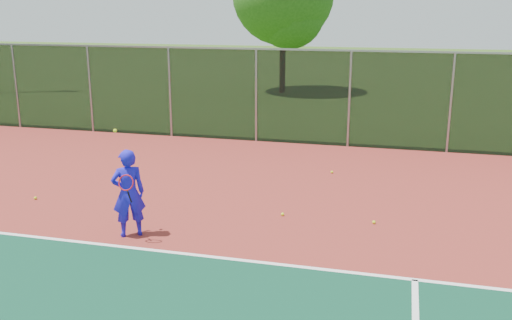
{
  "coord_description": "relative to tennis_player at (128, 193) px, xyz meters",
  "views": [
    {
      "loc": [
        1.64,
        -5.75,
        4.27
      ],
      "look_at": [
        -1.18,
        5.0,
        1.3
      ],
      "focal_mm": 40.0,
      "sensor_mm": 36.0,
      "label": 1
    }
  ],
  "objects": [
    {
      "name": "court_apron",
      "position": [
        3.3,
        -1.57,
        -0.87
      ],
      "size": [
        30.0,
        20.0,
        0.02
      ],
      "primitive_type": "cube",
      "color": "maroon",
      "rests_on": "ground"
    },
    {
      "name": "practice_ball_4",
      "position": [
        -3.1,
        1.39,
        -0.82
      ],
      "size": [
        0.07,
        0.07,
        0.07
      ],
      "primitive_type": "sphere",
      "color": "#D1EE1B",
      "rests_on": "court_apron"
    },
    {
      "name": "fence_back",
      "position": [
        3.3,
        8.43,
        0.69
      ],
      "size": [
        30.0,
        0.06,
        3.03
      ],
      "color": "black",
      "rests_on": "court_apron"
    },
    {
      "name": "practice_ball_1",
      "position": [
        2.62,
        1.78,
        -0.82
      ],
      "size": [
        0.07,
        0.07,
        0.07
      ],
      "primitive_type": "sphere",
      "color": "#D1EE1B",
      "rests_on": "court_apron"
    },
    {
      "name": "tennis_player",
      "position": [
        0.0,
        0.0,
        0.0
      ],
      "size": [
        0.75,
        0.76,
        2.07
      ],
      "color": "#1D16D5",
      "rests_on": "court_apron"
    },
    {
      "name": "practice_ball_6",
      "position": [
        4.51,
        1.8,
        -0.82
      ],
      "size": [
        0.07,
        0.07,
        0.07
      ],
      "primitive_type": "sphere",
      "color": "#D1EE1B",
      "rests_on": "court_apron"
    },
    {
      "name": "practice_ball_3",
      "position": [
        3.22,
        5.25,
        -0.82
      ],
      "size": [
        0.07,
        0.07,
        0.07
      ],
      "primitive_type": "sphere",
      "color": "#D1EE1B",
      "rests_on": "court_apron"
    }
  ]
}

